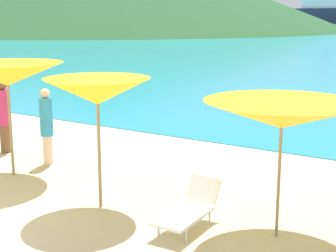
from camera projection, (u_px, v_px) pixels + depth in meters
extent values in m
cube|color=beige|center=(222.00, 128.00, 15.78)|extent=(50.00, 100.00, 0.30)
cylinder|color=#9E7F59|center=(10.00, 123.00, 10.43)|extent=(0.06, 0.06, 2.22)
cone|color=yellow|center=(7.00, 74.00, 10.22)|extent=(2.44, 2.44, 0.46)
sphere|color=#9E7F59|center=(7.00, 67.00, 10.19)|extent=(0.07, 0.07, 0.07)
cylinder|color=#9E7F59|center=(99.00, 147.00, 8.67)|extent=(0.06, 0.06, 2.13)
cone|color=yellow|center=(97.00, 91.00, 8.47)|extent=(1.91, 1.91, 0.44)
sphere|color=#9E7F59|center=(97.00, 83.00, 8.44)|extent=(0.07, 0.07, 0.07)
cylinder|color=#9E7F59|center=(279.00, 174.00, 7.49)|extent=(0.05, 0.05, 1.96)
cone|color=yellow|center=(282.00, 115.00, 7.31)|extent=(2.38, 2.38, 0.40)
sphere|color=#9E7F59|center=(282.00, 106.00, 7.28)|extent=(0.07, 0.07, 0.07)
cube|color=white|center=(183.00, 216.00, 7.83)|extent=(0.60, 1.14, 0.05)
cube|color=white|center=(203.00, 191.00, 8.36)|extent=(0.54, 0.30, 0.42)
cylinder|color=silver|center=(158.00, 229.00, 7.68)|extent=(0.04, 0.04, 0.23)
cylinder|color=silver|center=(186.00, 236.00, 7.45)|extent=(0.04, 0.04, 0.23)
cylinder|color=silver|center=(184.00, 212.00, 8.34)|extent=(0.04, 0.04, 0.23)
cylinder|color=silver|center=(210.00, 218.00, 8.11)|extent=(0.04, 0.04, 0.23)
cylinder|color=brown|center=(5.00, 139.00, 12.38)|extent=(0.24, 0.24, 0.67)
cylinder|color=#D83372|center=(3.00, 108.00, 12.22)|extent=(0.32, 0.32, 0.87)
sphere|color=brown|center=(2.00, 86.00, 12.11)|extent=(0.22, 0.22, 0.22)
cylinder|color=beige|center=(48.00, 150.00, 11.39)|extent=(0.21, 0.21, 0.65)
cylinder|color=#3399D8|center=(46.00, 117.00, 11.23)|extent=(0.28, 0.28, 0.85)
sphere|color=beige|center=(45.00, 93.00, 11.12)|extent=(0.21, 0.21, 0.21)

